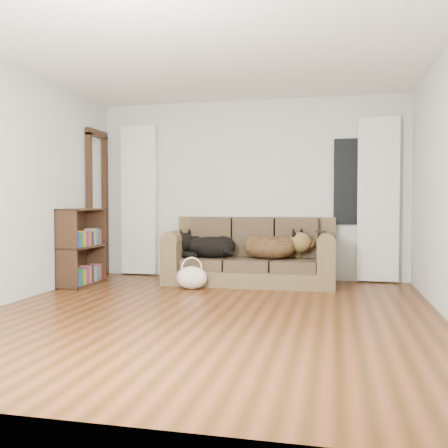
% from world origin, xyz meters
% --- Properties ---
extents(floor, '(5.00, 5.00, 0.00)m').
position_xyz_m(floor, '(0.00, 0.00, 0.00)').
color(floor, '#3E250C').
rests_on(floor, ground).
extents(ceiling, '(5.00, 5.00, 0.00)m').
position_xyz_m(ceiling, '(0.00, 0.00, 2.60)').
color(ceiling, white).
rests_on(ceiling, ground).
extents(wall_back, '(4.50, 0.04, 2.60)m').
position_xyz_m(wall_back, '(0.00, 2.50, 1.30)').
color(wall_back, beige).
rests_on(wall_back, ground).
extents(wall_left, '(0.04, 5.00, 2.60)m').
position_xyz_m(wall_left, '(-2.25, 0.00, 1.30)').
color(wall_left, beige).
rests_on(wall_left, ground).
extents(curtain_left, '(0.55, 0.08, 2.25)m').
position_xyz_m(curtain_left, '(-1.70, 2.42, 1.15)').
color(curtain_left, white).
rests_on(curtain_left, ground).
extents(curtain_right, '(0.55, 0.08, 2.25)m').
position_xyz_m(curtain_right, '(1.80, 2.42, 1.15)').
color(curtain_right, white).
rests_on(curtain_right, ground).
extents(window_pane, '(0.50, 0.03, 1.20)m').
position_xyz_m(window_pane, '(1.45, 2.47, 1.40)').
color(window_pane, black).
rests_on(window_pane, wall_back).
extents(door_casing, '(0.07, 0.60, 2.10)m').
position_xyz_m(door_casing, '(-2.20, 2.05, 1.05)').
color(door_casing, black).
rests_on(door_casing, ground).
extents(sofa, '(2.27, 0.98, 0.93)m').
position_xyz_m(sofa, '(0.10, 1.98, 0.45)').
color(sofa, brown).
rests_on(sofa, floor).
extents(dog_black_lab, '(0.81, 0.65, 0.30)m').
position_xyz_m(dog_black_lab, '(-0.49, 1.92, 0.48)').
color(dog_black_lab, black).
rests_on(dog_black_lab, sofa).
extents(dog_shepherd, '(0.90, 0.75, 0.34)m').
position_xyz_m(dog_shepherd, '(0.40, 1.95, 0.49)').
color(dog_shepherd, black).
rests_on(dog_shepherd, sofa).
extents(tv_remote, '(0.12, 0.16, 0.02)m').
position_xyz_m(tv_remote, '(1.04, 1.84, 0.73)').
color(tv_remote, black).
rests_on(tv_remote, sofa).
extents(tote_bag, '(0.42, 0.34, 0.29)m').
position_xyz_m(tote_bag, '(-0.56, 1.37, 0.16)').
color(tote_bag, beige).
rests_on(tote_bag, floor).
extents(bookshelf, '(0.42, 0.86, 1.03)m').
position_xyz_m(bookshelf, '(-2.09, 1.36, 0.50)').
color(bookshelf, black).
rests_on(bookshelf, floor).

